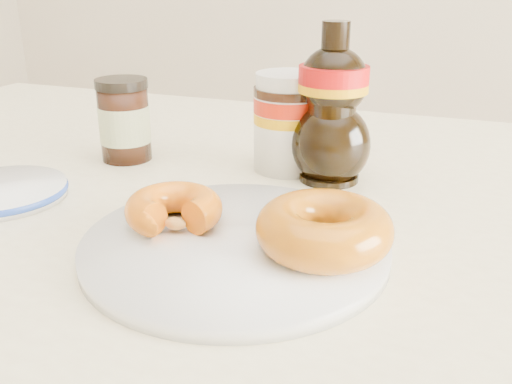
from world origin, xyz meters
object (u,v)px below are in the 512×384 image
(donut_whole, at_px, (324,229))
(dining_table, at_px, (270,290))
(nutella_jar, at_px, (288,118))
(syrup_bottle, at_px, (332,104))
(plate, at_px, (235,245))
(donut_bitten, at_px, (174,209))
(dark_jar, at_px, (124,121))
(blue_rim_saucer, at_px, (1,191))

(donut_whole, bearing_deg, dining_table, 131.75)
(nutella_jar, bearing_deg, syrup_bottle, -19.96)
(plate, bearing_deg, donut_whole, 3.20)
(donut_bitten, distance_m, dark_jar, 0.24)
(plate, bearing_deg, nutella_jar, 95.83)
(plate, bearing_deg, donut_bitten, 173.27)
(dark_jar, height_order, blue_rim_saucer, dark_jar)
(blue_rim_saucer, bearing_deg, dark_jar, 71.64)
(donut_whole, height_order, dark_jar, dark_jar)
(dining_table, height_order, nutella_jar, nutella_jar)
(donut_whole, distance_m, nutella_jar, 0.23)
(plate, distance_m, nutella_jar, 0.22)
(donut_whole, distance_m, blue_rim_saucer, 0.34)
(nutella_jar, xyz_separation_m, blue_rim_saucer, (-0.25, -0.19, -0.05))
(plate, bearing_deg, dark_jar, 139.95)
(dining_table, relative_size, plate, 5.54)
(dining_table, height_order, syrup_bottle, syrup_bottle)
(donut_bitten, distance_m, syrup_bottle, 0.22)
(blue_rim_saucer, bearing_deg, dining_table, 11.48)
(blue_rim_saucer, bearing_deg, nutella_jar, 37.28)
(dining_table, distance_m, donut_whole, 0.16)
(donut_whole, xyz_separation_m, dark_jar, (-0.29, 0.18, 0.02))
(nutella_jar, distance_m, dark_jar, 0.20)
(donut_bitten, distance_m, blue_rim_saucer, 0.21)
(dining_table, bearing_deg, plate, -91.67)
(donut_bitten, bearing_deg, nutella_jar, 101.01)
(donut_bitten, height_order, dark_jar, dark_jar)
(dining_table, xyz_separation_m, nutella_jar, (-0.02, 0.13, 0.14))
(donut_whole, bearing_deg, donut_bitten, 178.75)
(dining_table, bearing_deg, nutella_jar, 100.45)
(nutella_jar, relative_size, blue_rim_saucer, 0.85)
(dining_table, height_order, dark_jar, dark_jar)
(dark_jar, bearing_deg, donut_bitten, -47.99)
(donut_bitten, xyz_separation_m, syrup_bottle, (0.09, 0.19, 0.06))
(nutella_jar, distance_m, blue_rim_saucer, 0.31)
(dining_table, distance_m, plate, 0.12)
(donut_whole, height_order, nutella_jar, nutella_jar)
(donut_bitten, xyz_separation_m, dark_jar, (-0.16, 0.18, 0.02))
(dining_table, xyz_separation_m, donut_bitten, (-0.06, -0.08, 0.11))
(dining_table, xyz_separation_m, dark_jar, (-0.22, 0.10, 0.13))
(dining_table, height_order, donut_bitten, donut_bitten)
(dining_table, height_order, donut_whole, donut_whole)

